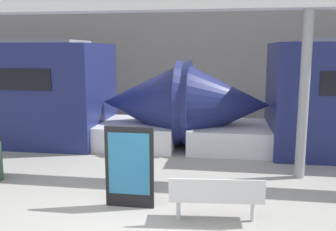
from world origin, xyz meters
TOP-DOWN VIEW (x-y plane):
  - station_wall at (0.00, 11.07)m, footprint 56.00×0.20m
  - bench_near at (1.24, 0.84)m, footprint 1.62×0.59m
  - poster_board at (-0.36, 1.23)m, footprint 0.91×0.07m
  - support_column_near at (3.08, 3.45)m, footprint 0.22×0.22m
  - canopy_beam at (3.08, 3.45)m, footprint 28.00×0.60m

SIDE VIEW (x-z plane):
  - bench_near at x=1.24m, z-range 0.08..0.88m
  - poster_board at x=-0.36m, z-range 0.01..1.54m
  - support_column_near at x=3.08m, z-range 0.00..3.77m
  - station_wall at x=0.00m, z-range 0.00..5.00m
  - canopy_beam at x=3.08m, z-range 3.77..4.05m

